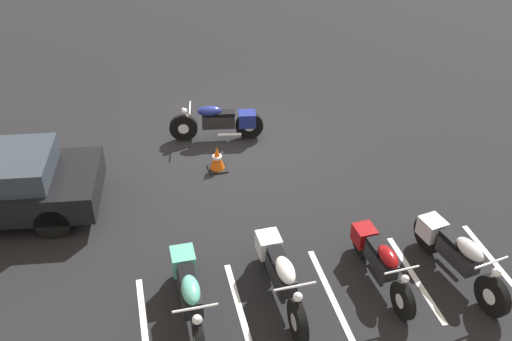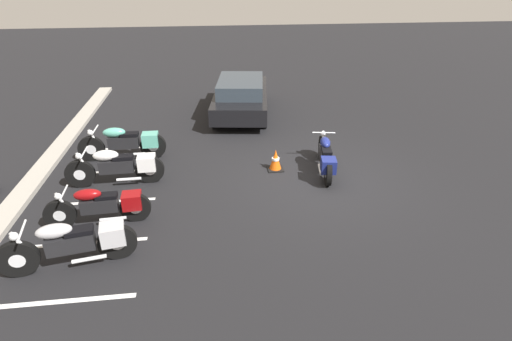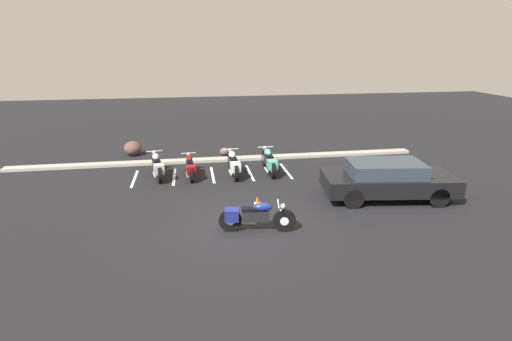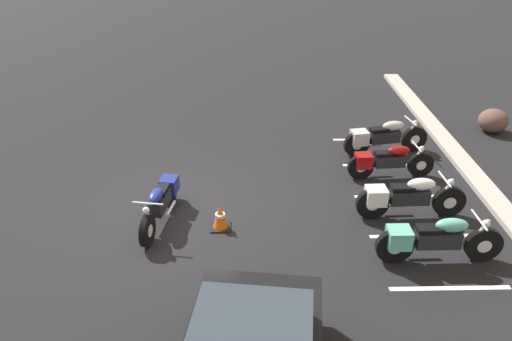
{
  "view_description": "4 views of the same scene",
  "coord_description": "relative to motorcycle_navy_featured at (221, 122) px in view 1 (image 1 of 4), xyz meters",
  "views": [
    {
      "loc": [
        2.31,
        11.48,
        7.17
      ],
      "look_at": [
        0.1,
        2.25,
        0.71
      ],
      "focal_mm": 42.0,
      "sensor_mm": 36.0,
      "label": 1
    },
    {
      "loc": [
        -8.51,
        2.62,
        4.69
      ],
      "look_at": [
        -1.04,
        1.7,
        0.86
      ],
      "focal_mm": 28.0,
      "sensor_mm": 36.0,
      "label": 2
    },
    {
      "loc": [
        -1.29,
        -10.23,
        4.99
      ],
      "look_at": [
        0.92,
        2.89,
        0.77
      ],
      "focal_mm": 28.0,
      "sensor_mm": 36.0,
      "label": 3
    },
    {
      "loc": [
        9.0,
        1.52,
        5.86
      ],
      "look_at": [
        -0.09,
        1.72,
        0.91
      ],
      "focal_mm": 35.0,
      "sensor_mm": 36.0,
      "label": 4
    }
  ],
  "objects": [
    {
      "name": "parked_bike_1",
      "position": [
        -1.68,
        5.08,
        -0.01
      ],
      "size": [
        0.58,
        2.08,
        0.82
      ],
      "rotation": [
        0.0,
        0.0,
        1.63
      ],
      "color": "black",
      "rests_on": "ground"
    },
    {
      "name": "stall_line_2",
      "position": [
        -0.81,
        5.23,
        -0.45
      ],
      "size": [
        0.1,
        2.1,
        0.0
      ],
      "primitive_type": "cube",
      "color": "white",
      "rests_on": "ground"
    },
    {
      "name": "motorcycle_navy_featured",
      "position": [
        0.0,
        0.0,
        0.0
      ],
      "size": [
        2.13,
        0.71,
        0.84
      ],
      "rotation": [
        0.0,
        0.0,
        -0.17
      ],
      "color": "black",
      "rests_on": "ground"
    },
    {
      "name": "parked_bike_0",
      "position": [
        -2.95,
        5.27,
        0.03
      ],
      "size": [
        0.78,
        2.26,
        0.9
      ],
      "rotation": [
        0.0,
        0.0,
        1.75
      ],
      "color": "black",
      "rests_on": "ground"
    },
    {
      "name": "stall_line_3",
      "position": [
        0.7,
        5.23,
        -0.45
      ],
      "size": [
        0.1,
        2.1,
        0.0
      ],
      "primitive_type": "cube",
      "color": "white",
      "rests_on": "ground"
    },
    {
      "name": "ground",
      "position": [
        -0.32,
        0.23,
        -0.45
      ],
      "size": [
        60.0,
        60.0,
        0.0
      ],
      "primitive_type": "plane",
      "color": "black"
    },
    {
      "name": "stall_line_1",
      "position": [
        -2.32,
        5.23,
        -0.45
      ],
      "size": [
        0.1,
        2.1,
        0.0
      ],
      "primitive_type": "cube",
      "color": "white",
      "rests_on": "ground"
    },
    {
      "name": "stall_line_0",
      "position": [
        -3.83,
        5.23,
        -0.45
      ],
      "size": [
        0.1,
        2.1,
        0.0
      ],
      "primitive_type": "cube",
      "color": "white",
      "rests_on": "ground"
    },
    {
      "name": "stall_line_4",
      "position": [
        2.22,
        5.23,
        -0.45
      ],
      "size": [
        0.1,
        2.1,
        0.0
      ],
      "primitive_type": "cube",
      "color": "white",
      "rests_on": "ground"
    },
    {
      "name": "traffic_cone",
      "position": [
        0.32,
        1.22,
        -0.19
      ],
      "size": [
        0.4,
        0.4,
        0.55
      ],
      "color": "black",
      "rests_on": "ground"
    },
    {
      "name": "parked_bike_2",
      "position": [
        0.01,
        5.04,
        0.03
      ],
      "size": [
        0.65,
        2.3,
        0.91
      ],
      "rotation": [
        0.0,
        0.0,
        1.6
      ],
      "color": "black",
      "rests_on": "ground"
    },
    {
      "name": "parked_bike_3",
      "position": [
        1.46,
        5.12,
        0.04
      ],
      "size": [
        0.65,
        2.32,
        0.91
      ],
      "rotation": [
        0.0,
        0.0,
        1.57
      ],
      "color": "black",
      "rests_on": "ground"
    }
  ]
}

